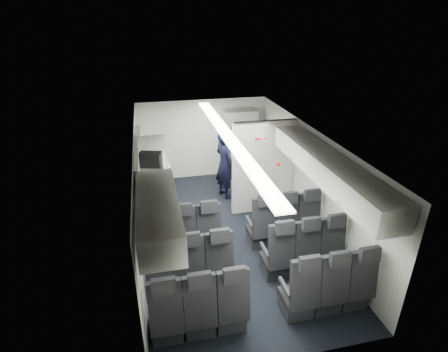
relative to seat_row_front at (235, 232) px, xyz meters
name	(u,v)px	position (x,y,z in m)	size (l,w,h in m)	color
cabin_shell	(229,186)	(0.00, 0.53, 0.72)	(3.41, 6.01, 2.16)	black
seat_row_front	(235,232)	(0.00, 0.00, 0.00)	(3.33, 0.56, 1.24)	black
seat_row_mid	(248,262)	(0.00, -0.90, 0.00)	(3.33, 0.56, 1.24)	black
seat_row_rear	(266,301)	(0.00, -1.80, 0.00)	(3.33, 0.56, 1.24)	black
overhead_bin_left_rear	(158,213)	(-1.40, -1.47, 1.46)	(0.53, 1.80, 0.40)	silver
overhead_bin_left_front_open	(151,168)	(-1.44, 0.28, 1.33)	(0.64, 1.70, 0.72)	#9E9E93
overhead_bin_right_rear	(356,191)	(1.40, -1.47, 1.46)	(0.53, 1.80, 0.40)	silver
overhead_bin_right_front	(304,149)	(1.40, 0.28, 1.46)	(0.53, 1.70, 0.40)	silver
bulkhead_partition	(263,168)	(0.98, 1.33, 0.67)	(1.40, 0.15, 2.13)	silver
galley_unit	(239,144)	(0.95, 3.25, 0.55)	(0.85, 0.52, 1.90)	#939399
boarding_door	(142,170)	(-1.64, 2.09, 0.55)	(0.12, 1.27, 1.86)	silver
flight_attendant	(225,164)	(0.30, 2.21, 0.45)	(0.62, 0.41, 1.71)	black
carry_on_bag	(150,159)	(-1.44, 0.53, 1.41)	(0.39, 0.27, 0.23)	black
papers	(233,155)	(0.49, 2.16, 0.68)	(0.22, 0.02, 0.16)	white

